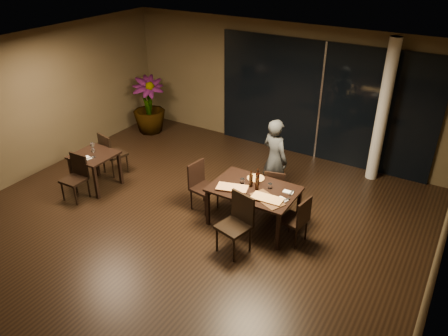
% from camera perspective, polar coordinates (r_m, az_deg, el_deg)
% --- Properties ---
extents(ground, '(8.00, 8.00, 0.00)m').
position_cam_1_polar(ground, '(7.97, -5.39, -7.89)').
color(ground, black).
rests_on(ground, ground).
extents(wall_back, '(8.00, 0.10, 3.00)m').
position_cam_1_polar(wall_back, '(10.45, 7.58, 10.36)').
color(wall_back, '#453A25').
rests_on(wall_back, ground).
extents(wall_left, '(0.10, 8.00, 3.00)m').
position_cam_1_polar(wall_left, '(9.99, -25.10, 7.04)').
color(wall_left, '#453A25').
rests_on(wall_left, ground).
extents(wall_right, '(0.10, 8.00, 3.00)m').
position_cam_1_polar(wall_right, '(6.01, 27.21, -7.42)').
color(wall_right, '#453A25').
rests_on(wall_right, ground).
extents(ceiling, '(8.00, 8.00, 0.04)m').
position_cam_1_polar(ceiling, '(6.64, -6.60, 13.59)').
color(ceiling, silver).
rests_on(ceiling, wall_back).
extents(window_panel, '(5.00, 0.06, 2.70)m').
position_cam_1_polar(window_panel, '(10.08, 12.53, 8.34)').
color(window_panel, black).
rests_on(window_panel, ground).
extents(column, '(0.24, 0.24, 3.00)m').
position_cam_1_polar(column, '(9.42, 20.00, 6.84)').
color(column, silver).
rests_on(column, ground).
extents(main_table, '(1.50, 1.00, 0.75)m').
position_cam_1_polar(main_table, '(7.71, 3.93, -3.12)').
color(main_table, black).
rests_on(main_table, ground).
extents(side_table, '(0.80, 0.80, 0.75)m').
position_cam_1_polar(side_table, '(9.26, -16.56, 1.05)').
color(side_table, black).
rests_on(side_table, ground).
extents(chair_main_far, '(0.47, 0.47, 0.84)m').
position_cam_1_polar(chair_main_far, '(8.28, 6.68, -2.52)').
color(chair_main_far, black).
rests_on(chair_main_far, ground).
extents(chair_main_near, '(0.57, 0.57, 1.02)m').
position_cam_1_polar(chair_main_near, '(7.15, 1.78, -6.85)').
color(chair_main_near, black).
rests_on(chair_main_near, ground).
extents(chair_main_left, '(0.50, 0.50, 0.94)m').
position_cam_1_polar(chair_main_left, '(8.25, -3.04, -2.01)').
color(chair_main_left, black).
rests_on(chair_main_left, ground).
extents(chair_main_right, '(0.47, 0.47, 0.88)m').
position_cam_1_polar(chair_main_right, '(7.45, 9.62, -6.46)').
color(chair_main_right, black).
rests_on(chair_main_right, ground).
extents(chair_side_far, '(0.54, 0.54, 0.96)m').
position_cam_1_polar(chair_side_far, '(9.70, -14.60, 2.05)').
color(chair_side_far, black).
rests_on(chair_side_far, ground).
extents(chair_side_near, '(0.44, 0.44, 0.92)m').
position_cam_1_polar(chair_side_near, '(9.04, -18.72, -0.83)').
color(chair_side_near, black).
rests_on(chair_side_near, ground).
extents(diner, '(0.65, 0.54, 1.64)m').
position_cam_1_polar(diner, '(8.53, 6.65, 1.17)').
color(diner, '#2B2E30').
rests_on(diner, ground).
extents(potted_plant, '(1.13, 1.13, 1.47)m').
position_cam_1_polar(potted_plant, '(11.62, -9.81, 8.09)').
color(potted_plant, '#184717').
rests_on(potted_plant, ground).
extents(pizza_board_left, '(0.59, 0.38, 0.01)m').
position_cam_1_polar(pizza_board_left, '(7.63, 1.08, -2.70)').
color(pizza_board_left, '#4B2818').
rests_on(pizza_board_left, main_table).
extents(pizza_board_right, '(0.68, 0.53, 0.01)m').
position_cam_1_polar(pizza_board_right, '(7.36, 5.66, -4.11)').
color(pizza_board_right, '#472C17').
rests_on(pizza_board_right, main_table).
extents(oblong_pizza_left, '(0.57, 0.39, 0.02)m').
position_cam_1_polar(oblong_pizza_left, '(7.62, 1.08, -2.60)').
color(oblong_pizza_left, maroon).
rests_on(oblong_pizza_left, pizza_board_left).
extents(oblong_pizza_right, '(0.52, 0.26, 0.02)m').
position_cam_1_polar(oblong_pizza_right, '(7.36, 5.66, -4.00)').
color(oblong_pizza_right, '#680A09').
rests_on(oblong_pizza_right, pizza_board_right).
extents(round_pizza, '(0.31, 0.31, 0.01)m').
position_cam_1_polar(round_pizza, '(7.96, 4.17, -1.36)').
color(round_pizza, '#AC2713').
rests_on(round_pizza, main_table).
extents(bottle_a, '(0.07, 0.07, 0.31)m').
position_cam_1_polar(bottle_a, '(7.65, 3.53, -1.40)').
color(bottle_a, black).
rests_on(bottle_a, main_table).
extents(bottle_b, '(0.06, 0.06, 0.29)m').
position_cam_1_polar(bottle_b, '(7.56, 4.34, -1.86)').
color(bottle_b, black).
rests_on(bottle_b, main_table).
extents(bottle_c, '(0.07, 0.07, 0.31)m').
position_cam_1_polar(bottle_c, '(7.71, 4.41, -1.17)').
color(bottle_c, black).
rests_on(bottle_c, main_table).
extents(tumbler_left, '(0.08, 0.08, 0.09)m').
position_cam_1_polar(tumbler_left, '(7.79, 2.41, -1.69)').
color(tumbler_left, white).
rests_on(tumbler_left, main_table).
extents(tumbler_right, '(0.08, 0.08, 0.09)m').
position_cam_1_polar(tumbler_right, '(7.68, 6.03, -2.33)').
color(tumbler_right, white).
rests_on(tumbler_right, main_table).
extents(napkin_near, '(0.20, 0.15, 0.01)m').
position_cam_1_polar(napkin_near, '(7.40, 7.65, -4.08)').
color(napkin_near, white).
rests_on(napkin_near, main_table).
extents(napkin_far, '(0.18, 0.10, 0.01)m').
position_cam_1_polar(napkin_far, '(7.61, 8.39, -3.13)').
color(napkin_far, white).
rests_on(napkin_far, main_table).
extents(wine_glass_a, '(0.09, 0.09, 0.19)m').
position_cam_1_polar(wine_glass_a, '(9.28, -16.80, 2.60)').
color(wine_glass_a, white).
rests_on(wine_glass_a, side_table).
extents(wine_glass_b, '(0.08, 0.08, 0.18)m').
position_cam_1_polar(wine_glass_b, '(9.06, -16.71, 1.94)').
color(wine_glass_b, white).
rests_on(wine_glass_b, side_table).
extents(side_napkin, '(0.20, 0.15, 0.01)m').
position_cam_1_polar(side_napkin, '(9.08, -17.42, 1.30)').
color(side_napkin, white).
rests_on(side_napkin, side_table).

